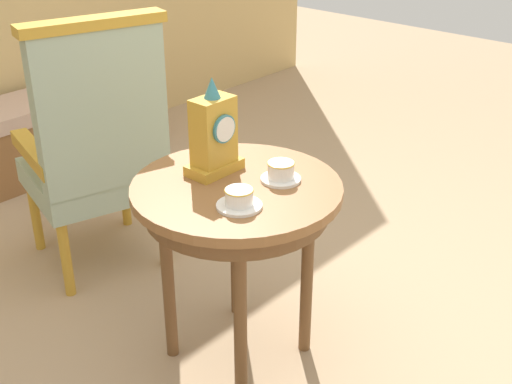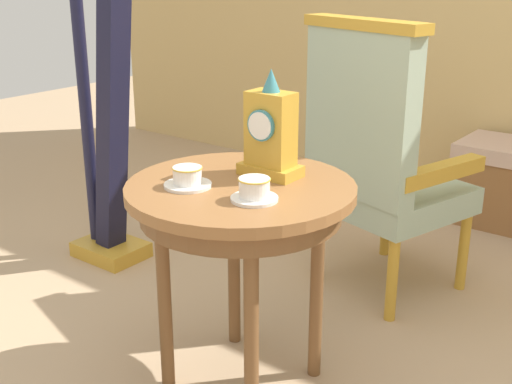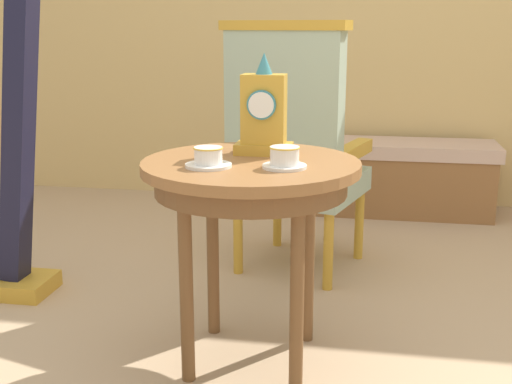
{
  "view_description": "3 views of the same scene",
  "coord_description": "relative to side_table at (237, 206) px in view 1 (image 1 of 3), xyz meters",
  "views": [
    {
      "loc": [
        -1.55,
        -1.4,
        1.68
      ],
      "look_at": [
        -0.05,
        -0.06,
        0.67
      ],
      "focal_mm": 47.56,
      "sensor_mm": 36.0,
      "label": 1
    },
    {
      "loc": [
        1.1,
        -1.49,
        1.34
      ],
      "look_at": [
        -0.02,
        -0.03,
        0.69
      ],
      "focal_mm": 46.45,
      "sensor_mm": 36.0,
      "label": 2
    },
    {
      "loc": [
        0.28,
        -2.03,
        1.12
      ],
      "look_at": [
        -0.08,
        0.0,
        0.59
      ],
      "focal_mm": 45.93,
      "sensor_mm": 36.0,
      "label": 3
    }
  ],
  "objects": [
    {
      "name": "window_bench",
      "position": [
        0.55,
        1.96,
        -0.39
      ],
      "size": [
        1.14,
        0.4,
        0.44
      ],
      "color": "#CCA893",
      "rests_on": "ground"
    },
    {
      "name": "teacup_left",
      "position": [
        -0.11,
        -0.12,
        0.11
      ],
      "size": [
        0.14,
        0.14,
        0.06
      ],
      "color": "white",
      "rests_on": "side_table"
    },
    {
      "name": "side_table",
      "position": [
        0.0,
        0.0,
        0.0
      ],
      "size": [
        0.71,
        0.71,
        0.7
      ],
      "color": "brown",
      "rests_on": "ground"
    },
    {
      "name": "ground_plane",
      "position": [
        0.09,
        0.01,
        -0.62
      ],
      "size": [
        10.0,
        10.0,
        0.0
      ],
      "primitive_type": "plane",
      "color": "tan"
    },
    {
      "name": "teacup_right",
      "position": [
        0.12,
        -0.09,
        0.11
      ],
      "size": [
        0.14,
        0.14,
        0.07
      ],
      "color": "white",
      "rests_on": "side_table"
    },
    {
      "name": "mantel_clock",
      "position": [
        0.02,
        0.12,
        0.22
      ],
      "size": [
        0.19,
        0.11,
        0.34
      ],
      "color": "gold",
      "rests_on": "side_table"
    },
    {
      "name": "armchair",
      "position": [
        0.04,
        0.83,
        -0.02
      ],
      "size": [
        0.67,
        0.66,
        1.14
      ],
      "color": "#9EB299",
      "rests_on": "ground"
    }
  ]
}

